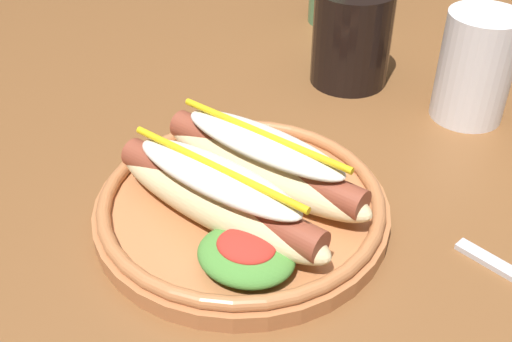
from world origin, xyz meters
The scene contains 4 objects.
dining_table centered at (0.00, 0.00, 0.65)m, with size 1.19×1.06×0.74m.
hot_dog_plate centered at (0.01, -0.12, 0.77)m, with size 0.25×0.25×0.08m.
soda_cup centered at (0.02, 0.17, 0.80)m, with size 0.09×0.09×0.11m, color black.
extra_cup centered at (0.16, 0.14, 0.80)m, with size 0.08×0.08×0.12m, color white.
Camera 1 is at (0.19, -0.48, 1.10)m, focal length 43.55 mm.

